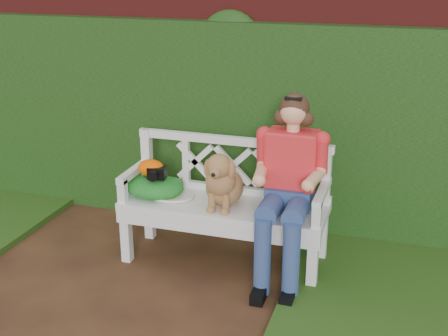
% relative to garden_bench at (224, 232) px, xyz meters
% --- Properties ---
extents(ground, '(60.00, 60.00, 0.00)m').
position_rel_garden_bench_xyz_m(ground, '(-0.57, -0.97, -0.24)').
color(ground, '#301B13').
extents(brick_wall, '(10.00, 0.30, 2.20)m').
position_rel_garden_bench_xyz_m(brick_wall, '(-0.57, 0.93, 0.86)').
color(brick_wall, maroon).
rests_on(brick_wall, ground).
extents(ivy_hedge, '(10.00, 0.18, 1.70)m').
position_rel_garden_bench_xyz_m(ivy_hedge, '(-0.57, 0.71, 0.61)').
color(ivy_hedge, '#2A521B').
rests_on(ivy_hedge, ground).
extents(garden_bench, '(1.59, 0.64, 0.48)m').
position_rel_garden_bench_xyz_m(garden_bench, '(0.00, 0.00, 0.00)').
color(garden_bench, white).
rests_on(garden_bench, ground).
extents(seated_woman, '(0.54, 0.71, 1.26)m').
position_rel_garden_bench_xyz_m(seated_woman, '(0.48, -0.02, 0.39)').
color(seated_woman, '#FF5056').
rests_on(seated_woman, ground).
extents(dog, '(0.36, 0.44, 0.43)m').
position_rel_garden_bench_xyz_m(dog, '(0.01, -0.06, 0.46)').
color(dog, tan).
rests_on(dog, garden_bench).
extents(tennis_racket, '(0.69, 0.47, 0.03)m').
position_rel_garden_bench_xyz_m(tennis_racket, '(-0.43, -0.01, 0.26)').
color(tennis_racket, white).
rests_on(tennis_racket, garden_bench).
extents(green_bag, '(0.51, 0.43, 0.15)m').
position_rel_garden_bench_xyz_m(green_bag, '(-0.54, -0.03, 0.32)').
color(green_bag, '#2F7B33').
rests_on(green_bag, garden_bench).
extents(camera_item, '(0.14, 0.12, 0.09)m').
position_rel_garden_bench_xyz_m(camera_item, '(-0.50, -0.05, 0.44)').
color(camera_item, black).
rests_on(camera_item, green_bag).
extents(baseball_glove, '(0.20, 0.15, 0.13)m').
position_rel_garden_bench_xyz_m(baseball_glove, '(-0.56, -0.02, 0.46)').
color(baseball_glove, '#F25500').
rests_on(baseball_glove, green_bag).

